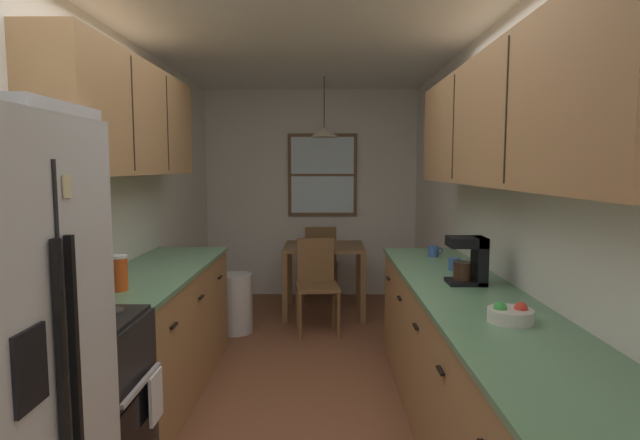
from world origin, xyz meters
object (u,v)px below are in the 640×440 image
Objects in this scene: dining_table at (324,257)px; fruit_bowl at (510,314)px; dining_chair_far at (320,259)px; coffee_maker at (471,259)px; trash_bin at (235,303)px; stove_range at (68,417)px; storage_canister at (119,273)px; mug_by_coffeemaker at (434,251)px; dining_chair_near at (317,280)px; microwave_over_range at (27,143)px; mug_spare at (454,264)px; table_serving_bowl at (313,244)px.

fruit_bowl is (0.85, -3.25, 0.31)m from dining_table.
dining_chair_far is 3.15× the size of coffee_maker.
stove_range is at bearing -96.31° from trash_bin.
mug_by_coffeemaker is at bearing 29.47° from storage_canister.
coffee_maker is at bearing -63.10° from dining_chair_near.
storage_canister is at bearing -113.53° from dining_table.
microwave_over_range is 2.23× the size of coffee_maker.
mug_spare is at bearing -86.93° from mug_by_coffeemaker.
dining_chair_far is 7.59× the size of mug_by_coffeemaker.
table_serving_bowl is (-0.07, -0.68, 0.29)m from dining_chair_far.
dining_table is 0.95× the size of dining_chair_far.
fruit_bowl is (0.92, -2.66, 0.44)m from dining_chair_near.
coffee_maker is at bearing -90.97° from mug_spare.
stove_range reaches higher than dining_table.
mug_by_coffeemaker is at bearing 93.07° from mug_spare.
stove_range reaches higher than mug_by_coffeemaker.
dining_chair_near is 0.82m from trash_bin.
mug_by_coffeemaker is at bearing -60.39° from dining_table.
mug_by_coffeemaker is (0.94, -0.93, 0.44)m from dining_chair_near.
stove_range is at bearing -111.76° from dining_chair_near.
storage_canister is 1.74× the size of mug_spare.
fruit_bowl reaches higher than table_serving_bowl.
dining_table is 1.78m from mug_by_coffeemaker.
table_serving_bowl is at bearing -95.71° from dining_chair_far.
microwave_over_range reaches higher than coffee_maker.
trash_bin is 2.00× the size of coffee_maker.
table_serving_bowl is (0.75, 0.56, 0.50)m from trash_bin.
mug_by_coffeemaker and mug_spare have the same top height.
microwave_over_range reaches higher than mug_by_coffeemaker.
trash_bin is 4.82× the size of mug_by_coffeemaker.
mug_by_coffeemaker is 1.73m from fruit_bowl.
dining_chair_far is at bearing 72.59° from microwave_over_range.
coffee_maker is (1.75, -1.83, 0.76)m from trash_bin.
microwave_over_range is at bearing 179.97° from stove_range.
coffee_maker is at bearing 21.14° from microwave_over_range.
dining_table is at bearing 37.55° from table_serving_bowl.
dining_chair_far is at bearing 94.44° from dining_table.
mug_by_coffeemaker is (2.03, 1.15, -0.06)m from storage_canister.
storage_canister is 0.72× the size of coffee_maker.
mug_by_coffeemaker is 0.57× the size of table_serving_bowl.
stove_range is 2.93m from dining_chair_near.
microwave_over_range reaches higher than dining_chair_near.
microwave_over_range reaches higher than stove_range.
microwave_over_range is at bearing -107.41° from dining_chair_far.
stove_range reaches higher than trash_bin.
fruit_bowl is at bearing -76.81° from dining_chair_far.
stove_range is 9.38× the size of mug_spare.
stove_range is 1.22× the size of dining_chair_far.
trash_bin is at bearing 123.45° from fruit_bowl.
stove_range is at bearing -138.49° from mug_by_coffeemaker.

